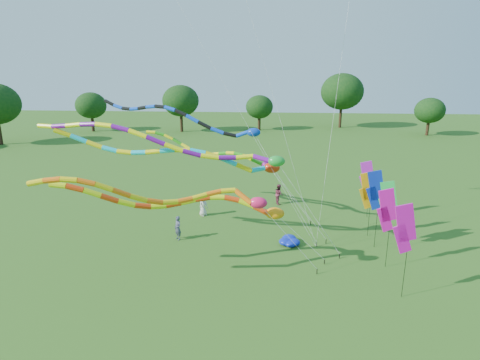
# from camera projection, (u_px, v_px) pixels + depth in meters

# --- Properties ---
(ground) EXTENTS (160.00, 160.00, 0.00)m
(ground) POSITION_uv_depth(u_px,v_px,m) (274.00, 284.00, 20.61)
(ground) COLOR #235316
(ground) RESTS_ON ground
(tree_ring) EXTENTS (119.39, 121.17, 9.55)m
(tree_ring) POSITION_uv_depth(u_px,v_px,m) (319.00, 174.00, 20.01)
(tree_ring) COLOR #382314
(tree_ring) RESTS_ON ground
(tube_kite_red) EXTENTS (13.56, 3.18, 5.96)m
(tube_kite_red) POSITION_uv_depth(u_px,v_px,m) (200.00, 204.00, 20.96)
(tube_kite_red) COLOR black
(tube_kite_red) RESTS_ON ground
(tube_kite_orange) EXTENTS (13.02, 3.70, 6.66)m
(tube_kite_orange) POSITION_uv_depth(u_px,v_px,m) (182.00, 195.00, 19.10)
(tube_kite_orange) COLOR black
(tube_kite_orange) RESTS_ON ground
(tube_kite_purple) EXTENTS (17.50, 1.22, 8.44)m
(tube_kite_purple) POSITION_uv_depth(u_px,v_px,m) (181.00, 145.00, 22.52)
(tube_kite_purple) COLOR black
(tube_kite_purple) RESTS_ON ground
(tube_kite_blue) EXTENTS (14.61, 5.10, 9.02)m
(tube_kite_blue) POSITION_uv_depth(u_px,v_px,m) (190.00, 120.00, 25.76)
(tube_kite_blue) COLOR black
(tube_kite_blue) RESTS_ON ground
(tube_kite_cyan) EXTENTS (15.91, 1.49, 7.83)m
(tube_kite_cyan) POSITION_uv_depth(u_px,v_px,m) (192.00, 156.00, 23.48)
(tube_kite_cyan) COLOR black
(tube_kite_cyan) RESTS_ON ground
(tube_kite_green) EXTENTS (12.27, 3.38, 6.57)m
(tube_kite_green) POSITION_uv_depth(u_px,v_px,m) (221.00, 153.00, 29.24)
(tube_kite_green) COLOR black
(tube_kite_green) RESTS_ON ground
(banner_pole_violet) EXTENTS (1.16, 0.10, 4.28)m
(banner_pole_violet) POSITION_uv_depth(u_px,v_px,m) (367.00, 178.00, 28.99)
(banner_pole_violet) COLOR black
(banner_pole_violet) RESTS_ON ground
(banner_pole_blue_b) EXTENTS (1.16, 0.15, 4.92)m
(banner_pole_blue_b) POSITION_uv_depth(u_px,v_px,m) (375.00, 190.00, 23.89)
(banner_pole_blue_b) COLOR black
(banner_pole_blue_b) RESTS_ON ground
(banner_pole_magenta_a) EXTENTS (1.16, 0.18, 4.81)m
(banner_pole_magenta_a) POSITION_uv_depth(u_px,v_px,m) (405.00, 229.00, 18.49)
(banner_pole_magenta_a) COLOR black
(banner_pole_magenta_a) RESTS_ON ground
(banner_pole_magenta_b) EXTENTS (1.16, 0.21, 4.61)m
(banner_pole_magenta_b) POSITION_uv_depth(u_px,v_px,m) (387.00, 210.00, 21.44)
(banner_pole_magenta_b) COLOR black
(banner_pole_magenta_b) RESTS_ON ground
(banner_pole_orange) EXTENTS (1.16, 0.17, 4.39)m
(banner_pole_orange) POSITION_uv_depth(u_px,v_px,m) (368.00, 190.00, 25.61)
(banner_pole_orange) COLOR black
(banner_pole_orange) RESTS_ON ground
(banner_pole_green) EXTENTS (1.15, 0.31, 4.34)m
(banner_pole_green) POSITION_uv_depth(u_px,v_px,m) (388.00, 201.00, 23.79)
(banner_pole_green) COLOR black
(banner_pole_green) RESTS_ON ground
(blue_nylon_heap) EXTENTS (1.45, 1.66, 0.49)m
(blue_nylon_heap) POSITION_uv_depth(u_px,v_px,m) (284.00, 241.00, 25.12)
(blue_nylon_heap) COLOR #0D22B3
(blue_nylon_heap) RESTS_ON ground
(person_a) EXTENTS (0.84, 0.90, 1.54)m
(person_a) POSITION_uv_depth(u_px,v_px,m) (203.00, 206.00, 29.85)
(person_a) COLOR beige
(person_a) RESTS_ON ground
(person_b) EXTENTS (0.67, 0.68, 1.58)m
(person_b) POSITION_uv_depth(u_px,v_px,m) (178.00, 228.00, 25.68)
(person_b) COLOR #41445C
(person_b) RESTS_ON ground
(person_c) EXTENTS (0.81, 0.93, 1.64)m
(person_c) POSITION_uv_depth(u_px,v_px,m) (279.00, 194.00, 32.40)
(person_c) COLOR brown
(person_c) RESTS_ON ground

